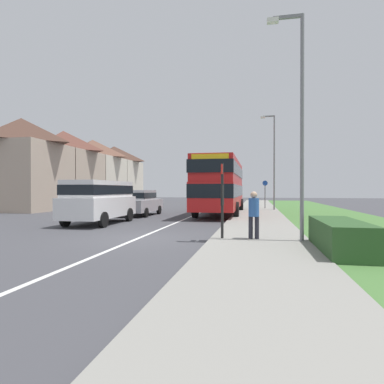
% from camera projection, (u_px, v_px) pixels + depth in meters
% --- Properties ---
extents(ground_plane, '(120.00, 120.00, 0.00)m').
position_uv_depth(ground_plane, '(138.00, 239.00, 11.49)').
color(ground_plane, '#424247').
extents(lane_marking_centre, '(0.14, 60.00, 0.01)m').
position_uv_depth(lane_marking_centre, '(186.00, 219.00, 19.33)').
color(lane_marking_centre, silver).
rests_on(lane_marking_centre, ground_plane).
extents(pavement_near_side, '(3.20, 68.00, 0.12)m').
position_uv_depth(pavement_near_side, '(258.00, 222.00, 16.55)').
color(pavement_near_side, gray).
rests_on(pavement_near_side, ground_plane).
extents(grass_verge_seaward, '(6.00, 68.00, 0.08)m').
position_uv_depth(grass_verge_seaward, '(349.00, 225.00, 15.72)').
color(grass_verge_seaward, '#477538').
rests_on(grass_verge_seaward, ground_plane).
extents(roadside_hedge, '(1.10, 3.33, 0.90)m').
position_uv_depth(roadside_hedge, '(340.00, 237.00, 8.69)').
color(roadside_hedge, '#2D5128').
rests_on(roadside_hedge, ground_plane).
extents(double_decker_bus, '(2.80, 11.11, 3.70)m').
position_uv_depth(double_decker_bus, '(221.00, 184.00, 22.72)').
color(double_decker_bus, red).
rests_on(double_decker_bus, ground_plane).
extents(parked_van_white, '(2.11, 4.93, 2.17)m').
position_uv_depth(parked_van_white, '(100.00, 198.00, 16.47)').
color(parked_van_white, silver).
rests_on(parked_van_white, ground_plane).
extents(parked_car_silver, '(1.91, 4.54, 1.70)m').
position_uv_depth(parked_car_silver, '(140.00, 202.00, 21.68)').
color(parked_car_silver, '#B7B7BC').
rests_on(parked_car_silver, ground_plane).
extents(pedestrian_at_stop, '(0.34, 0.34, 1.67)m').
position_uv_depth(pedestrian_at_stop, '(254.00, 213.00, 10.64)').
color(pedestrian_at_stop, '#23232D').
rests_on(pedestrian_at_stop, ground_plane).
extents(bus_stop_sign, '(0.09, 0.52, 2.60)m').
position_uv_depth(bus_stop_sign, '(222.00, 195.00, 10.78)').
color(bus_stop_sign, black).
rests_on(bus_stop_sign, ground_plane).
extents(cycle_route_sign, '(0.44, 0.08, 2.52)m').
position_uv_depth(cycle_route_sign, '(265.00, 193.00, 28.31)').
color(cycle_route_sign, slate).
rests_on(cycle_route_sign, ground_plane).
extents(street_lamp_near, '(1.14, 0.20, 7.22)m').
position_uv_depth(street_lamp_near, '(299.00, 112.00, 10.21)').
color(street_lamp_near, slate).
rests_on(street_lamp_near, ground_plane).
extents(street_lamp_mid, '(1.14, 0.20, 7.71)m').
position_uv_depth(street_lamp_mid, '(273.00, 156.00, 26.27)').
color(street_lamp_mid, slate).
rests_on(street_lamp_mid, ground_plane).
extents(house_terrace_far_side, '(6.26, 23.68, 7.63)m').
position_uv_depth(house_terrace_far_side, '(79.00, 171.00, 35.58)').
color(house_terrace_far_side, tan).
rests_on(house_terrace_far_side, ground_plane).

